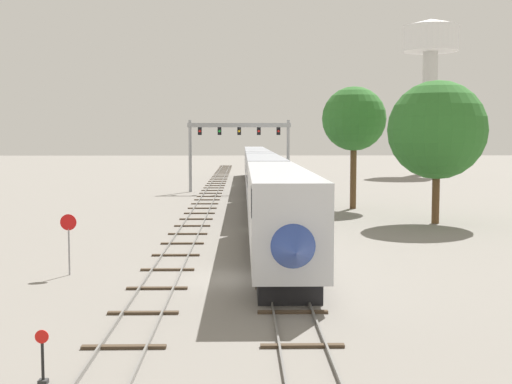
% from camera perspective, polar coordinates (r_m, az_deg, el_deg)
% --- Properties ---
extents(ground_plane, '(400.00, 400.00, 0.00)m').
position_cam_1_polar(ground_plane, '(30.88, -1.43, -7.41)').
color(ground_plane, gray).
extents(track_main, '(2.60, 200.00, 0.16)m').
position_cam_1_polar(track_main, '(90.43, 0.03, 0.66)').
color(track_main, slate).
rests_on(track_main, ground).
extents(track_near, '(2.60, 160.00, 0.16)m').
position_cam_1_polar(track_near, '(70.58, -4.10, -0.50)').
color(track_near, slate).
rests_on(track_near, ground).
extents(passenger_train, '(3.04, 90.67, 4.80)m').
position_cam_1_polar(passenger_train, '(69.35, 0.39, 1.52)').
color(passenger_train, silver).
rests_on(passenger_train, ground).
extents(signal_gantry, '(12.10, 0.49, 8.43)m').
position_cam_1_polar(signal_gantry, '(78.62, -1.44, 4.51)').
color(signal_gantry, '#999BA0').
rests_on(signal_gantry, ground).
extents(water_tower, '(9.66, 9.66, 26.76)m').
position_cam_1_polar(water_tower, '(122.54, 14.62, 11.40)').
color(water_tower, beige).
rests_on(water_tower, ground).
extents(switch_stand, '(0.36, 0.24, 1.46)m').
position_cam_1_polar(switch_stand, '(19.01, -17.68, -13.83)').
color(switch_stand, black).
rests_on(switch_stand, ground).
extents(stop_sign, '(0.76, 0.08, 2.88)m').
position_cam_1_polar(stop_sign, '(32.63, -15.64, -3.59)').
color(stop_sign, gray).
rests_on(stop_sign, ground).
extents(trackside_tree_left, '(7.33, 7.33, 10.66)m').
position_cam_1_polar(trackside_tree_left, '(51.65, 15.16, 5.10)').
color(trackside_tree_left, brown).
rests_on(trackside_tree_left, ground).
extents(trackside_tree_mid, '(5.74, 5.74, 10.97)m').
position_cam_1_polar(trackside_tree_mid, '(60.90, 8.33, 6.15)').
color(trackside_tree_mid, brown).
rests_on(trackside_tree_mid, ground).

